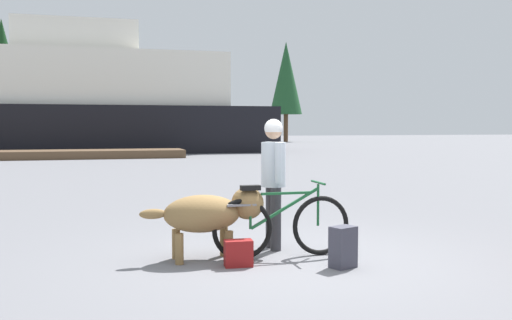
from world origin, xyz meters
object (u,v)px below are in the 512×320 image
Objects in this scene: bicycle at (281,225)px; person_cyclist at (273,171)px; dog at (211,213)px; handbag_pannier at (238,253)px; backpack at (343,247)px; ferry_boat at (30,104)px.

person_cyclist reaches higher than bicycle.
dog is 4.71× the size of handbag_pannier.
person_cyclist reaches higher than handbag_pannier.
bicycle reaches higher than dog.
backpack is at bearing -17.91° from handbag_pannier.
dog is at bearing -157.49° from person_cyclist.
ferry_boat reaches higher than dog.
dog is at bearing 119.73° from handbag_pannier.
handbag_pannier is (-0.66, -0.79, -0.87)m from person_cyclist.
dog is 1.62m from backpack.
bicycle reaches higher than handbag_pannier.
bicycle is 3.71× the size of backpack.
handbag_pannier is (-0.61, -0.29, -0.25)m from bicycle.
bicycle is 5.49× the size of handbag_pannier.
bicycle is at bearing 128.64° from backpack.
handbag_pannier is (-1.14, 0.37, -0.08)m from backpack.
ferry_boat is (-6.71, 30.42, 2.67)m from backpack.
backpack is at bearing -51.36° from bicycle.
person_cyclist is at bearing 50.10° from handbag_pannier.
handbag_pannier is at bearing -60.27° from dog.
bicycle is at bearing -8.52° from dog.
person_cyclist is at bearing 112.36° from backpack.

